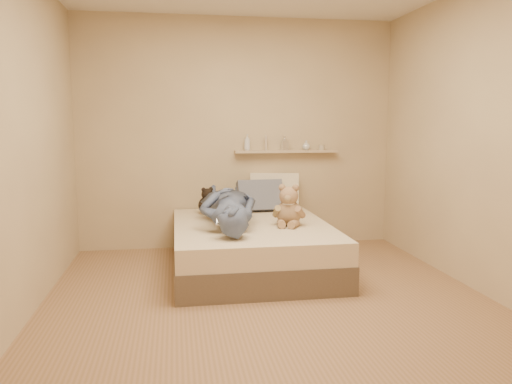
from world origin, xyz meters
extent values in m
plane|color=#936B4C|center=(0.00, 0.00, 0.00)|extent=(3.80, 3.80, 0.00)
plane|color=#C7AF86|center=(0.00, 1.90, 1.30)|extent=(3.60, 0.00, 3.60)
plane|color=#C7AF86|center=(0.00, -1.90, 1.30)|extent=(3.60, 0.00, 3.60)
plane|color=#C7AF86|center=(-1.80, 0.00, 1.30)|extent=(0.00, 3.80, 3.80)
plane|color=#C7AF86|center=(1.80, 0.00, 1.30)|extent=(0.00, 3.80, 3.80)
cube|color=brown|center=(0.00, 0.93, 0.12)|extent=(1.50, 1.90, 0.25)
cube|color=beige|center=(0.00, 0.93, 0.35)|extent=(1.48, 1.88, 0.20)
cube|color=#B0B1B7|center=(-0.31, 0.33, 0.60)|extent=(0.18, 0.10, 0.06)
cube|color=black|center=(-0.31, 0.32, 0.61)|extent=(0.09, 0.05, 0.03)
sphere|color=#8D724D|center=(0.34, 0.79, 0.57)|extent=(0.24, 0.24, 0.24)
sphere|color=#956E51|center=(0.33, 0.77, 0.74)|extent=(0.18, 0.18, 0.18)
sphere|color=#91684F|center=(0.27, 0.79, 0.82)|extent=(0.07, 0.07, 0.07)
sphere|color=#8C664D|center=(0.39, 0.75, 0.82)|extent=(0.07, 0.07, 0.07)
sphere|color=#896D4B|center=(0.31, 0.70, 0.72)|extent=(0.07, 0.07, 0.07)
cylinder|color=#947B4F|center=(0.23, 0.80, 0.59)|extent=(0.07, 0.16, 0.14)
cylinder|color=#946F4F|center=(0.44, 0.72, 0.59)|extent=(0.15, 0.16, 0.14)
cylinder|color=#9E7954|center=(0.25, 0.71, 0.49)|extent=(0.09, 0.17, 0.08)
cylinder|color=#9A7652|center=(0.36, 0.67, 0.49)|extent=(0.15, 0.18, 0.08)
cylinder|color=beige|center=(0.33, 0.77, 0.66)|extent=(0.16, 0.16, 0.02)
sphere|color=black|center=(-0.39, 1.53, 0.54)|extent=(0.19, 0.19, 0.19)
sphere|color=black|center=(-0.39, 1.52, 0.67)|extent=(0.13, 0.13, 0.13)
sphere|color=black|center=(-0.43, 1.51, 0.72)|extent=(0.05, 0.05, 0.05)
sphere|color=black|center=(-0.35, 1.54, 0.72)|extent=(0.05, 0.05, 0.05)
cube|color=beige|center=(0.40, 1.76, 0.65)|extent=(0.59, 0.35, 0.42)
cube|color=slate|center=(0.20, 1.62, 0.62)|extent=(0.51, 0.29, 0.37)
imported|color=#4E5A7B|center=(-0.23, 0.95, 0.63)|extent=(0.64, 1.56, 0.37)
cube|color=tan|center=(0.55, 1.84, 1.10)|extent=(1.20, 0.12, 0.03)
imported|color=silver|center=(0.09, 1.84, 1.21)|extent=(0.10, 0.10, 0.19)
cylinder|color=white|center=(0.31, 1.84, 1.20)|extent=(0.03, 0.03, 0.16)
imported|color=silver|center=(0.53, 1.84, 1.20)|extent=(0.08, 0.08, 0.17)
imported|color=silver|center=(0.78, 1.84, 1.17)|extent=(0.12, 0.12, 0.11)
cylinder|color=#BDB4A2|center=(0.97, 1.84, 1.14)|extent=(0.07, 0.07, 0.06)
camera|label=1|loc=(-0.73, -3.79, 1.42)|focal=35.00mm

